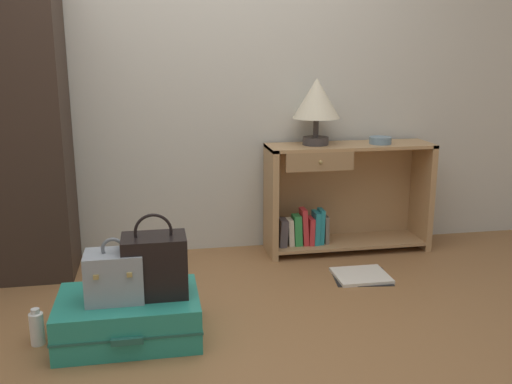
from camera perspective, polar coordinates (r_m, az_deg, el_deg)
name	(u,v)px	position (r m, az deg, el deg)	size (l,w,h in m)	color
ground_plane	(230,355)	(2.71, -2.55, -15.77)	(9.00, 9.00, 0.00)	olive
back_wall	(196,56)	(3.85, -5.92, 13.25)	(6.40, 0.10, 2.60)	beige
bookshelf	(340,198)	(3.95, 8.34, -0.58)	(1.11, 0.33, 0.73)	tan
table_lamp	(317,101)	(3.78, 6.00, 8.96)	(0.31, 0.31, 0.43)	#3D3838
bowl	(380,140)	(3.92, 12.19, 5.01)	(0.15, 0.15, 0.05)	slate
suitcase_large	(129,317)	(2.87, -12.45, -11.98)	(0.67, 0.48, 0.21)	teal
train_case	(114,276)	(2.76, -13.81, -8.05)	(0.26, 0.19, 0.30)	#8E99A3
handbag	(155,265)	(2.76, -9.97, -7.10)	(0.30, 0.20, 0.40)	black
bottle	(37,328)	(2.94, -20.84, -12.45)	(0.07, 0.07, 0.18)	white
open_book_on_floor	(361,276)	(3.58, 10.34, -8.15)	(0.37, 0.34, 0.02)	white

